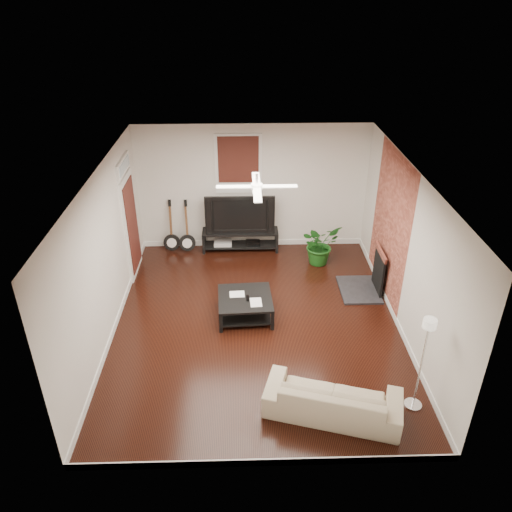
# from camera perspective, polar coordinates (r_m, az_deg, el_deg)

# --- Properties ---
(room) EXTENTS (5.01, 6.01, 2.81)m
(room) POSITION_cam_1_polar(r_m,az_deg,el_deg) (8.25, 0.08, 0.16)
(room) COLOR black
(room) RESTS_ON ground
(brick_accent) EXTENTS (0.02, 2.20, 2.80)m
(brick_accent) POSITION_cam_1_polar(r_m,az_deg,el_deg) (9.53, 15.05, 3.29)
(brick_accent) COLOR brown
(brick_accent) RESTS_ON floor
(fireplace) EXTENTS (0.80, 1.10, 0.92)m
(fireplace) POSITION_cam_1_polar(r_m,az_deg,el_deg) (9.88, 12.76, -1.61)
(fireplace) COLOR black
(fireplace) RESTS_ON floor
(window_back) EXTENTS (1.00, 0.06, 1.30)m
(window_back) POSITION_cam_1_polar(r_m,az_deg,el_deg) (10.75, -2.02, 10.45)
(window_back) COLOR #36150E
(window_back) RESTS_ON wall_back
(door_left) EXTENTS (0.08, 1.00, 2.50)m
(door_left) POSITION_cam_1_polar(r_m,az_deg,el_deg) (10.26, -14.16, 4.39)
(door_left) COLOR white
(door_left) RESTS_ON wall_left
(tv_stand) EXTENTS (1.69, 0.45, 0.47)m
(tv_stand) POSITION_cam_1_polar(r_m,az_deg,el_deg) (11.25, -1.80, 1.84)
(tv_stand) COLOR black
(tv_stand) RESTS_ON floor
(tv) EXTENTS (1.51, 0.20, 0.87)m
(tv) POSITION_cam_1_polar(r_m,az_deg,el_deg) (10.97, -1.85, 4.99)
(tv) COLOR black
(tv) RESTS_ON tv_stand
(coffee_table) EXTENTS (1.01, 1.01, 0.40)m
(coffee_table) POSITION_cam_1_polar(r_m,az_deg,el_deg) (9.08, -1.25, -5.78)
(coffee_table) COLOR black
(coffee_table) RESTS_ON floor
(sofa) EXTENTS (2.02, 1.24, 0.55)m
(sofa) POSITION_cam_1_polar(r_m,az_deg,el_deg) (7.32, 8.77, -15.74)
(sofa) COLOR #C1AE91
(sofa) RESTS_ON floor
(floor_lamp) EXTENTS (0.31, 0.31, 1.54)m
(floor_lamp) POSITION_cam_1_polar(r_m,az_deg,el_deg) (7.36, 18.35, -11.67)
(floor_lamp) COLOR white
(floor_lamp) RESTS_ON floor
(potted_plant) EXTENTS (1.04, 1.01, 0.89)m
(potted_plant) POSITION_cam_1_polar(r_m,az_deg,el_deg) (10.71, 7.31, 1.35)
(potted_plant) COLOR #195518
(potted_plant) RESTS_ON floor
(guitar_left) EXTENTS (0.37, 0.26, 1.19)m
(guitar_left) POSITION_cam_1_polar(r_m,az_deg,el_deg) (11.18, -9.75, 3.28)
(guitar_left) COLOR black
(guitar_left) RESTS_ON floor
(guitar_right) EXTENTS (0.40, 0.30, 1.19)m
(guitar_right) POSITION_cam_1_polar(r_m,az_deg,el_deg) (11.10, -7.98, 3.25)
(guitar_right) COLOR black
(guitar_right) RESTS_ON floor
(ceiling_fan) EXTENTS (1.24, 1.24, 0.32)m
(ceiling_fan) POSITION_cam_1_polar(r_m,az_deg,el_deg) (7.74, 0.09, 7.95)
(ceiling_fan) COLOR white
(ceiling_fan) RESTS_ON ceiling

